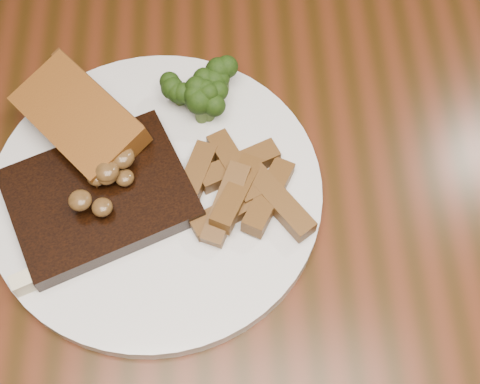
% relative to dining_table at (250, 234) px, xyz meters
% --- Properties ---
extents(ground, '(4.50, 4.50, 0.00)m').
position_rel_dining_table_xyz_m(ground, '(0.00, 0.00, -0.66)').
color(ground, '#3A180D').
rests_on(ground, ground).
extents(dining_table, '(1.60, 0.90, 0.75)m').
position_rel_dining_table_xyz_m(dining_table, '(0.00, 0.00, 0.00)').
color(dining_table, '#471E0E').
rests_on(dining_table, ground).
extents(plate, '(0.33, 0.33, 0.01)m').
position_rel_dining_table_xyz_m(plate, '(-0.09, 0.00, 0.10)').
color(plate, silver).
rests_on(plate, dining_table).
extents(steak, '(0.19, 0.17, 0.02)m').
position_rel_dining_table_xyz_m(steak, '(-0.14, -0.01, 0.12)').
color(steak, black).
rests_on(steak, plate).
extents(steak_bone, '(0.14, 0.07, 0.02)m').
position_rel_dining_table_xyz_m(steak_bone, '(-0.14, -0.06, 0.11)').
color(steak_bone, beige).
rests_on(steak_bone, plate).
extents(mushroom_pile, '(0.07, 0.07, 0.03)m').
position_rel_dining_table_xyz_m(mushroom_pile, '(-0.13, -0.00, 0.14)').
color(mushroom_pile, brown).
rests_on(mushroom_pile, steak).
extents(garlic_bread, '(0.13, 0.13, 0.03)m').
position_rel_dining_table_xyz_m(garlic_bread, '(-0.16, 0.06, 0.12)').
color(garlic_bread, brown).
rests_on(garlic_bread, plate).
extents(potato_wedges, '(0.10, 0.10, 0.02)m').
position_rel_dining_table_xyz_m(potato_wedges, '(-0.00, 0.00, 0.12)').
color(potato_wedges, brown).
rests_on(potato_wedges, plate).
extents(broccoli_cluster, '(0.07, 0.07, 0.04)m').
position_rel_dining_table_xyz_m(broccoli_cluster, '(-0.04, 0.08, 0.12)').
color(broccoli_cluster, '#1F360C').
rests_on(broccoli_cluster, plate).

